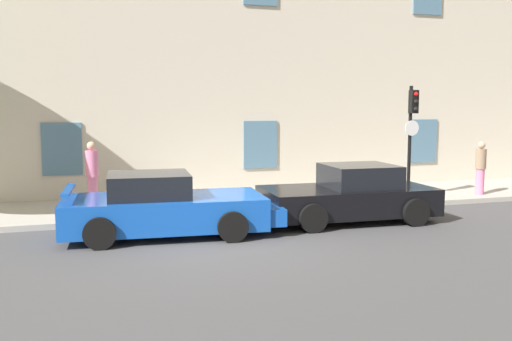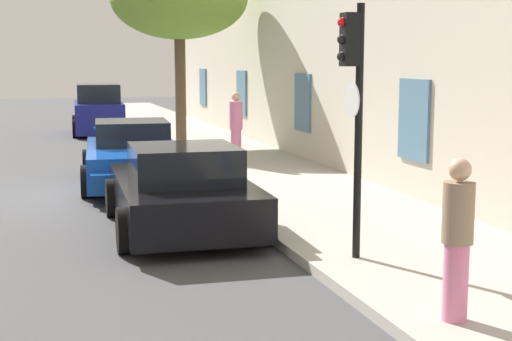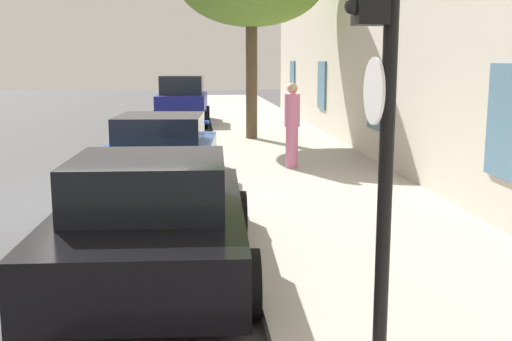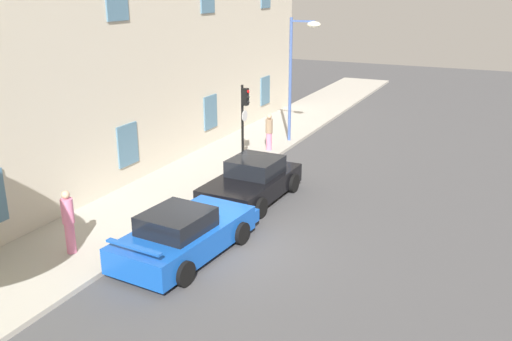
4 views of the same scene
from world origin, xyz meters
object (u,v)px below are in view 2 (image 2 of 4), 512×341
object	(u,v)px
pedestrian_admiring	(457,238)
sportscar_yellow_flank	(180,191)
traffic_light	(353,87)
pedestrian_strolling	(236,127)
sportscar_red_lead	(133,159)
hatchback_parked	(99,111)

from	to	relation	value
pedestrian_admiring	sportscar_yellow_flank	bearing A→B (deg)	-162.65
traffic_light	pedestrian_strolling	distance (m)	8.96
sportscar_red_lead	sportscar_yellow_flank	size ratio (longest dim) A/B	1.05
hatchback_parked	sportscar_yellow_flank	bearing A→B (deg)	-0.21
sportscar_yellow_flank	pedestrian_admiring	world-z (taller)	pedestrian_admiring
sportscar_red_lead	pedestrian_strolling	size ratio (longest dim) A/B	2.72
sportscar_yellow_flank	pedestrian_strolling	size ratio (longest dim) A/B	2.58
hatchback_parked	sportscar_red_lead	bearing A→B (deg)	-1.26
sportscar_yellow_flank	hatchback_parked	xyz separation A→B (m)	(-16.06, 0.06, 0.24)
hatchback_parked	traffic_light	size ratio (longest dim) A/B	1.16
pedestrian_admiring	pedestrian_strolling	distance (m)	11.32
hatchback_parked	traffic_light	xyz separation A→B (m)	(19.03, 1.61, 1.52)
sportscar_yellow_flank	pedestrian_admiring	size ratio (longest dim) A/B	2.85
sportscar_yellow_flank	pedestrian_strolling	distance (m)	6.38
sportscar_red_lead	sportscar_yellow_flank	bearing A→B (deg)	2.67
pedestrian_strolling	sportscar_yellow_flank	bearing A→B (deg)	-23.24
sportscar_red_lead	traffic_light	bearing A→B (deg)	14.45
hatchback_parked	pedestrian_admiring	distance (m)	21.56
pedestrian_admiring	hatchback_parked	bearing A→B (deg)	-175.64
sportscar_yellow_flank	hatchback_parked	distance (m)	16.06
pedestrian_admiring	pedestrian_strolling	world-z (taller)	pedestrian_strolling
hatchback_parked	traffic_light	distance (m)	19.16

